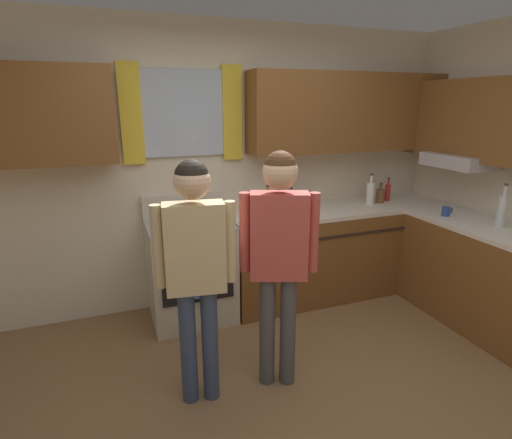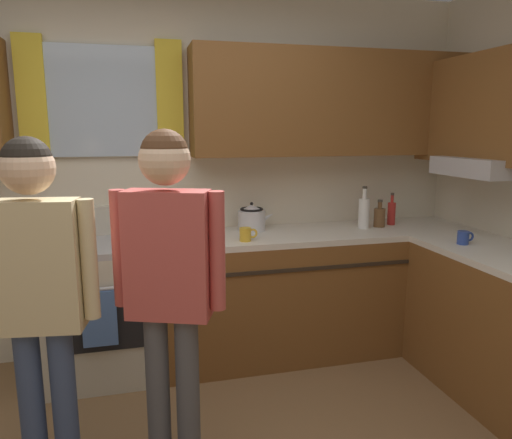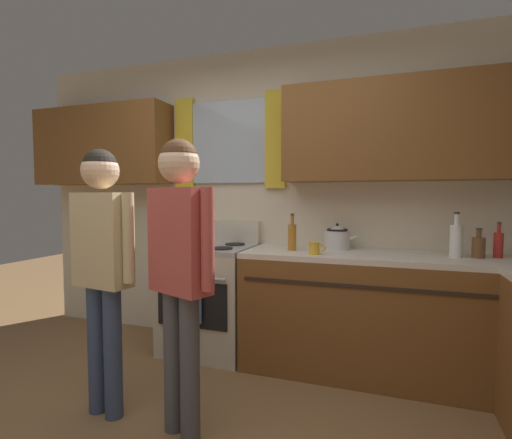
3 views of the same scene
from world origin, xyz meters
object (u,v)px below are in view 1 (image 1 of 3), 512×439
bottle_tall_clear (502,211)px  stovetop_kettle (291,199)px  bottle_sauce_red (387,192)px  mug_mustard_yellow (295,213)px  bottle_squat_brown (380,195)px  stove_oven (191,269)px  mug_cobalt_blue (446,211)px  adult_in_plaid (279,245)px  bottle_milk_white (370,193)px  adult_left (195,257)px  bottle_oil_amber (268,204)px

bottle_tall_clear → stovetop_kettle: (-1.36, 1.18, -0.05)m
bottle_tall_clear → bottle_sauce_red: bottle_tall_clear is taller
mug_mustard_yellow → bottle_squat_brown: bearing=11.1°
stove_oven → stovetop_kettle: bearing=7.7°
mug_cobalt_blue → bottle_tall_clear: bearing=-70.5°
bottle_squat_brown → mug_mustard_yellow: bearing=-168.9°
mug_mustard_yellow → stove_oven: bearing=168.8°
mug_cobalt_blue → stovetop_kettle: bearing=148.0°
bottle_squat_brown → adult_in_plaid: adult_in_plaid is taller
bottle_sauce_red → stove_oven: bearing=-177.9°
bottle_milk_white → adult_left: 2.31m
stove_oven → bottle_sauce_red: bearing=2.1°
bottle_sauce_red → bottle_squat_brown: bearing=-158.2°
stovetop_kettle → bottle_milk_white: bearing=-9.4°
bottle_oil_amber → stovetop_kettle: bearing=28.8°
stove_oven → bottle_tall_clear: (2.41, -1.04, 0.57)m
stove_oven → mug_mustard_yellow: (0.93, -0.18, 0.48)m
bottle_sauce_red → mug_cobalt_blue: bearing=-80.4°
mug_cobalt_blue → adult_left: 2.47m
bottle_tall_clear → mug_mustard_yellow: size_ratio=3.05×
stovetop_kettle → mug_mustard_yellow: bearing=-110.1°
bottle_sauce_red → bottle_milk_white: bearing=-165.1°
bottle_oil_amber → bottle_sauce_red: size_ratio=1.16×
bottle_oil_amber → mug_cobalt_blue: bearing=-20.7°
bottle_squat_brown → mug_cobalt_blue: 0.69m
bottle_sauce_red → stovetop_kettle: (-1.09, 0.06, 0.00)m
stove_oven → bottle_tall_clear: bearing=-23.3°
stove_oven → mug_mustard_yellow: bearing=-11.2°
bottle_tall_clear → mug_cobalt_blue: bearing=109.5°
adult_left → stovetop_kettle: bearing=45.1°
adult_left → adult_in_plaid: (0.54, -0.02, 0.02)m
bottle_tall_clear → bottle_squat_brown: bearing=110.5°
bottle_oil_amber → bottle_squat_brown: 1.29m
bottle_tall_clear → mug_cobalt_blue: size_ratio=3.20×
mug_mustard_yellow → adult_left: (-1.10, -0.90, 0.06)m
bottle_squat_brown → stovetop_kettle: 0.97m
bottle_milk_white → bottle_oil_amber: 1.14m
mug_cobalt_blue → adult_in_plaid: 1.96m
adult_left → stove_oven: bearing=81.0°
mug_mustard_yellow → adult_left: bearing=-140.8°
mug_mustard_yellow → adult_in_plaid: bearing=-121.4°
adult_in_plaid → bottle_sauce_red: bearing=33.8°
stove_oven → adult_in_plaid: 1.29m
mug_cobalt_blue → adult_in_plaid: (-1.89, -0.49, 0.08)m
bottle_milk_white → mug_cobalt_blue: size_ratio=2.73×
bottle_squat_brown → mug_mustard_yellow: bottle_squat_brown is taller
bottle_oil_amber → bottle_milk_white: bearing=2.1°
bottle_milk_white → mug_cobalt_blue: bearing=-58.0°
bottle_squat_brown → mug_mustard_yellow: size_ratio=1.71×
stove_oven → adult_left: bearing=-99.0°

